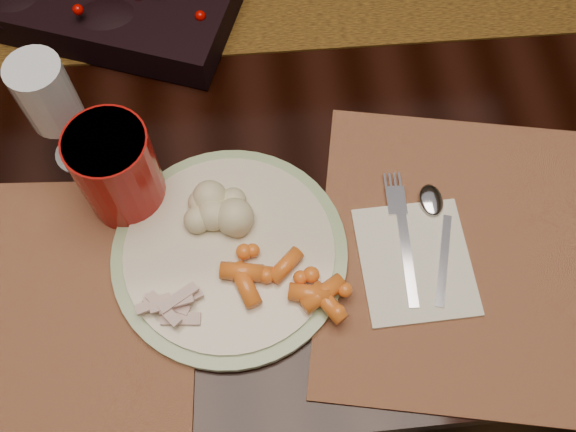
{
  "coord_description": "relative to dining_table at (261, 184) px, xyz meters",
  "views": [
    {
      "loc": [
        -0.0,
        -0.57,
        1.43
      ],
      "look_at": [
        0.03,
        -0.27,
        0.8
      ],
      "focal_mm": 40.0,
      "sensor_mm": 36.0,
      "label": 1
    }
  ],
  "objects": [
    {
      "name": "floor",
      "position": [
        0.0,
        0.0,
        -0.38
      ],
      "size": [
        5.0,
        5.0,
        0.0
      ],
      "primitive_type": "plane",
      "color": "black",
      "rests_on": "ground"
    },
    {
      "name": "dining_table",
      "position": [
        0.0,
        0.0,
        0.0
      ],
      "size": [
        1.8,
        1.0,
        0.75
      ],
      "primitive_type": "cube",
      "color": "black",
      "rests_on": "floor"
    },
    {
      "name": "placemat_main",
      "position": [
        0.31,
        -0.33,
        0.38
      ],
      "size": [
        0.56,
        0.46,
        0.0
      ],
      "primitive_type": "cube",
      "rotation": [
        0.0,
        0.0,
        -0.2
      ],
      "color": "brown",
      "rests_on": "dining_table"
    },
    {
      "name": "dinner_plate",
      "position": [
        -0.04,
        -0.29,
        0.39
      ],
      "size": [
        0.27,
        0.27,
        0.01
      ],
      "primitive_type": "cylinder",
      "rotation": [
        0.0,
        0.0,
        -0.02
      ],
      "color": "beige",
      "rests_on": "placemat_main"
    },
    {
      "name": "baby_carrots",
      "position": [
        0.01,
        -0.35,
        0.4
      ],
      "size": [
        0.13,
        0.11,
        0.02
      ],
      "primitive_type": null,
      "rotation": [
        0.0,
        0.0,
        0.17
      ],
      "color": "orange",
      "rests_on": "dinner_plate"
    },
    {
      "name": "mashed_potatoes",
      "position": [
        -0.05,
        -0.25,
        0.42
      ],
      "size": [
        0.09,
        0.09,
        0.04
      ],
      "primitive_type": null,
      "rotation": [
        0.0,
        0.0,
        -0.24
      ],
      "color": "#D2C48B",
      "rests_on": "dinner_plate"
    },
    {
      "name": "turkey_shreds",
      "position": [
        -0.11,
        -0.36,
        0.4
      ],
      "size": [
        0.07,
        0.06,
        0.02
      ],
      "primitive_type": null,
      "rotation": [
        0.0,
        0.0,
        -0.04
      ],
      "color": "tan",
      "rests_on": "dinner_plate"
    },
    {
      "name": "napkin",
      "position": [
        0.17,
        -0.32,
        0.38
      ],
      "size": [
        0.13,
        0.15,
        0.0
      ],
      "primitive_type": "cube",
      "rotation": [
        0.0,
        0.0,
        0.02
      ],
      "color": "silver",
      "rests_on": "placemat_main"
    },
    {
      "name": "fork",
      "position": [
        0.16,
        -0.3,
        0.39
      ],
      "size": [
        0.03,
        0.15,
        0.0
      ],
      "primitive_type": null,
      "rotation": [
        0.0,
        0.0,
        -0.05
      ],
      "color": "silver",
      "rests_on": "napkin"
    },
    {
      "name": "spoon",
      "position": [
        0.2,
        -0.3,
        0.39
      ],
      "size": [
        0.07,
        0.14,
        0.0
      ],
      "primitive_type": null,
      "rotation": [
        0.0,
        0.0,
        -0.28
      ],
      "color": "silver",
      "rests_on": "napkin"
    },
    {
      "name": "red_cup",
      "position": [
        -0.16,
        -0.21,
        0.44
      ],
      "size": [
        0.12,
        0.12,
        0.12
      ],
      "primitive_type": "cylinder",
      "rotation": [
        0.0,
        0.0,
        -0.37
      ],
      "color": "#950C08",
      "rests_on": "placemat_main"
    },
    {
      "name": "wine_glass",
      "position": [
        -0.22,
        -0.14,
        0.46
      ],
      "size": [
        0.08,
        0.08,
        0.17
      ],
      "primitive_type": null,
      "rotation": [
        0.0,
        0.0,
        -0.34
      ],
      "color": "silver",
      "rests_on": "dining_table"
    }
  ]
}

